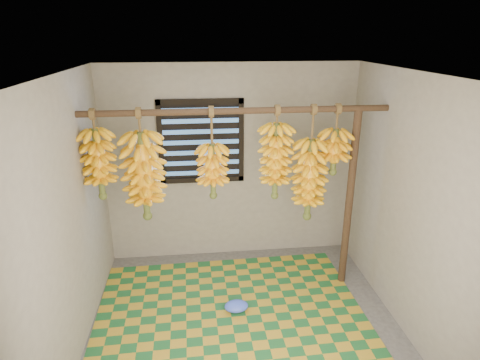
{
  "coord_description": "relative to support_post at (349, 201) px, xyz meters",
  "views": [
    {
      "loc": [
        -0.42,
        -3.1,
        2.7
      ],
      "look_at": [
        0.0,
        0.55,
        1.35
      ],
      "focal_mm": 30.0,
      "sensor_mm": 36.0,
      "label": 1
    }
  ],
  "objects": [
    {
      "name": "floor",
      "position": [
        -1.2,
        -0.7,
        -1.0
      ],
      "size": [
        3.0,
        3.0,
        0.01
      ],
      "primitive_type": "cube",
      "color": "#484848",
      "rests_on": "ground"
    },
    {
      "name": "ceiling",
      "position": [
        -1.2,
        -0.7,
        1.4
      ],
      "size": [
        3.0,
        3.0,
        0.01
      ],
      "primitive_type": "cube",
      "color": "silver",
      "rests_on": "wall_back"
    },
    {
      "name": "wall_back",
      "position": [
        -1.2,
        0.8,
        0.2
      ],
      "size": [
        3.0,
        0.01,
        2.4
      ],
      "primitive_type": "cube",
      "color": "slate",
      "rests_on": "floor"
    },
    {
      "name": "wall_left",
      "position": [
        -2.71,
        -0.7,
        0.2
      ],
      "size": [
        0.01,
        3.0,
        2.4
      ],
      "primitive_type": "cube",
      "color": "slate",
      "rests_on": "floor"
    },
    {
      "name": "wall_right",
      "position": [
        0.3,
        -0.7,
        0.2
      ],
      "size": [
        0.01,
        3.0,
        2.4
      ],
      "primitive_type": "cube",
      "color": "slate",
      "rests_on": "floor"
    },
    {
      "name": "window",
      "position": [
        -1.55,
        0.78,
        0.5
      ],
      "size": [
        1.0,
        0.04,
        1.0
      ],
      "color": "black",
      "rests_on": "wall_back"
    },
    {
      "name": "hanging_pole",
      "position": [
        -1.2,
        0.0,
        1.0
      ],
      "size": [
        3.0,
        0.06,
        0.06
      ],
      "primitive_type": "cylinder",
      "rotation": [
        0.0,
        1.57,
        0.0
      ],
      "color": "#443020",
      "rests_on": "wall_left"
    },
    {
      "name": "support_post",
      "position": [
        0.0,
        0.0,
        0.0
      ],
      "size": [
        0.08,
        0.08,
        2.0
      ],
      "primitive_type": "cylinder",
      "color": "#443020",
      "rests_on": "floor"
    },
    {
      "name": "woven_mat",
      "position": [
        -1.33,
        -0.5,
        -0.99
      ],
      "size": [
        2.74,
        2.21,
        0.01
      ],
      "primitive_type": "cube",
      "rotation": [
        0.0,
        0.0,
        0.02
      ],
      "color": "#1B5E2C",
      "rests_on": "floor"
    },
    {
      "name": "plastic_bag",
      "position": [
        -1.27,
        -0.4,
        -0.94
      ],
      "size": [
        0.26,
        0.2,
        0.1
      ],
      "primitive_type": "ellipsoid",
      "rotation": [
        0.0,
        0.0,
        0.05
      ],
      "color": "#405EF0",
      "rests_on": "woven_mat"
    },
    {
      "name": "banana_bunch_a",
      "position": [
        -2.55,
        0.0,
        0.51
      ],
      "size": [
        0.33,
        0.33,
        0.89
      ],
      "color": "brown",
      "rests_on": "hanging_pole"
    },
    {
      "name": "banana_bunch_b",
      "position": [
        -2.13,
        0.0,
        0.37
      ],
      "size": [
        0.41,
        0.41,
        1.13
      ],
      "color": "brown",
      "rests_on": "hanging_pole"
    },
    {
      "name": "banana_bunch_c",
      "position": [
        -1.46,
        0.0,
        0.4
      ],
      "size": [
        0.32,
        0.32,
        0.93
      ],
      "color": "brown",
      "rests_on": "hanging_pole"
    },
    {
      "name": "banana_bunch_d",
      "position": [
        -0.82,
        0.0,
        0.48
      ],
      "size": [
        0.32,
        0.32,
        0.96
      ],
      "color": "brown",
      "rests_on": "hanging_pole"
    },
    {
      "name": "banana_bunch_e",
      "position": [
        -0.46,
        0.0,
        0.26
      ],
      "size": [
        0.35,
        0.35,
        1.22
      ],
      "color": "brown",
      "rests_on": "hanging_pole"
    },
    {
      "name": "banana_bunch_f",
      "position": [
        -0.21,
        0.0,
        0.56
      ],
      "size": [
        0.32,
        0.32,
        0.72
      ],
      "color": "brown",
      "rests_on": "hanging_pole"
    }
  ]
}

